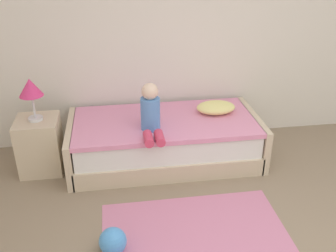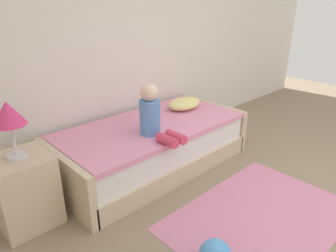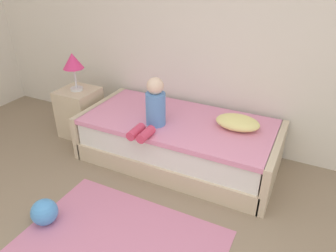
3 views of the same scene
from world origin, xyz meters
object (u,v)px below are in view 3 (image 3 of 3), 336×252
(child_figure, at_px, (153,108))
(nightstand, at_px, (80,112))
(toy_ball, at_px, (44,212))
(bed, at_px, (178,141))
(pillow, at_px, (238,122))
(table_lamp, at_px, (73,63))

(child_figure, bearing_deg, nightstand, 169.09)
(nightstand, bearing_deg, toy_ball, -61.83)
(bed, distance_m, toy_ball, 1.51)
(bed, height_order, pillow, pillow)
(nightstand, relative_size, toy_ball, 2.65)
(pillow, bearing_deg, bed, -170.56)
(toy_ball, bearing_deg, table_lamp, 118.17)
(nightstand, height_order, pillow, pillow)
(table_lamp, bearing_deg, pillow, 2.98)
(table_lamp, xyz_separation_m, toy_ball, (0.73, -1.36, -0.82))
(nightstand, xyz_separation_m, pillow, (1.95, 0.10, 0.26))
(toy_ball, bearing_deg, child_figure, 68.59)
(table_lamp, xyz_separation_m, pillow, (1.95, 0.10, -0.37))
(toy_ball, bearing_deg, bed, 65.62)
(table_lamp, distance_m, pillow, 1.99)
(child_figure, xyz_separation_m, toy_ball, (-0.45, -1.14, -0.59))
(pillow, bearing_deg, toy_ball, -129.77)
(bed, distance_m, nightstand, 1.35)
(table_lamp, relative_size, child_figure, 0.88)
(nightstand, xyz_separation_m, child_figure, (1.18, -0.23, 0.40))
(child_figure, relative_size, toy_ball, 2.25)
(bed, xyz_separation_m, nightstand, (-1.35, -0.00, 0.05))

